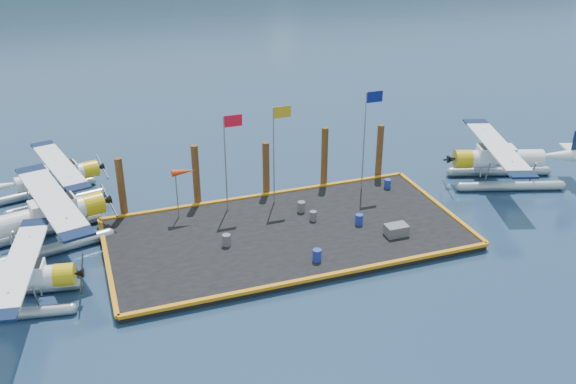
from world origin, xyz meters
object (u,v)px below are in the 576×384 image
crate (396,230)px  flagpole_blue (368,126)px  flagpole_red (228,148)px  piling_3 (324,159)px  seaplane_b (47,219)px  drum_1 (359,219)px  drum_3 (317,255)px  seaplane_c (55,179)px  drum_0 (227,240)px  seaplane_a (15,282)px  drum_2 (313,216)px  piling_0 (122,189)px  drum_4 (388,184)px  windsock (183,173)px  piling_2 (266,170)px  piling_1 (196,177)px  drum_5 (301,207)px  flagpole_yellow (277,140)px  seaplane_d (501,161)px  piling_4 (379,153)px

crate → flagpole_blue: (0.98, 6.21, 3.97)m
flagpole_red → piling_3: 7.33m
seaplane_b → flagpole_blue: size_ratio=1.61×
drum_1 → drum_3: 4.79m
seaplane_c → crate: seaplane_c is taller
drum_0 → crate: (9.34, -2.06, -0.02)m
seaplane_a → drum_2: size_ratio=15.71×
flagpole_red → piling_0: (-6.21, 1.60, -2.40)m
seaplane_a → drum_0: 10.81m
drum_0 → drum_2: size_ratio=1.15×
seaplane_c → flagpole_blue: (18.94, -5.79, 3.29)m
seaplane_b → drum_4: bearing=75.1°
seaplane_c → drum_0: size_ratio=13.70×
piling_3 → seaplane_a: bearing=-158.6°
drum_2 → piling_3: size_ratio=0.13×
windsock → piling_2: 5.90m
piling_1 → seaplane_c: bearing=153.1°
drum_5 → flagpole_yellow: bearing=118.8°
drum_1 → drum_3: drum_3 is taller
piling_1 → piling_3: 8.50m
drum_2 → piling_1: (-5.93, 4.61, 1.41)m
drum_0 → drum_2: bearing=11.6°
flagpole_blue → seaplane_d: bearing=-9.3°
seaplane_d → drum_5: bearing=108.3°
drum_3 → seaplane_d: bearing=20.3°
drum_0 → piling_4: (12.13, 5.75, 1.27)m
seaplane_a → piling_3: size_ratio=2.10×
crate → piling_2: (-5.22, 7.81, 1.19)m
piling_2 → piling_4: size_ratio=0.95×
piling_0 → piling_4: same height
drum_2 → drum_3: 4.51m
drum_5 → flagpole_blue: (5.04, 1.74, 3.96)m
drum_3 → flagpole_red: bearing=110.8°
seaplane_c → flagpole_yellow: bearing=52.2°
drum_3 → drum_5: (1.19, 5.54, -0.01)m
drum_4 → flagpole_red: bearing=177.3°
drum_1 → windsock: 10.58m
windsock → piling_4: piling_4 is taller
drum_0 → drum_3: bearing=-37.3°
drum_3 → drum_2: bearing=71.1°
drum_0 → piling_3: bearing=35.3°
flagpole_yellow → seaplane_b: bearing=-179.7°
windsock → piling_2: size_ratio=0.82×
drum_0 → piling_0: bearing=130.3°
piling_0 → seaplane_c: bearing=131.8°
windsock → piling_0: bearing=155.3°
drum_1 → flagpole_yellow: 6.80m
piling_2 → piling_3: bearing=0.0°
drum_3 → piling_1: bearing=116.7°
piling_1 → piling_4: (12.50, 0.00, -0.10)m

